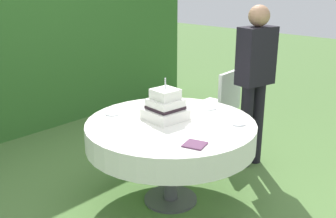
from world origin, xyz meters
name	(u,v)px	position (x,y,z in m)	size (l,w,h in m)	color
ground_plane	(171,200)	(0.00, 0.00, 0.00)	(20.00, 20.00, 0.00)	#547A3D
foliage_hedge	(11,21)	(0.00, 2.49, 1.35)	(5.38, 0.43, 2.69)	#336628
cake_table	(171,134)	(0.00, 0.00, 0.62)	(1.39, 1.39, 0.72)	#4C4C51
wedding_cake	(165,107)	(0.03, 0.09, 0.82)	(0.33, 0.33, 0.35)	white
serving_plate_near	(113,113)	(-0.19, 0.51, 0.73)	(0.13, 0.13, 0.01)	white
serving_plate_far	(210,108)	(0.50, -0.03, 0.73)	(0.11, 0.11, 0.01)	white
serving_plate_left	(238,123)	(0.33, -0.43, 0.73)	(0.13, 0.13, 0.01)	white
napkin_stack	(195,145)	(-0.23, -0.44, 0.73)	(0.15, 0.15, 0.01)	#603856
garden_chair	(221,102)	(1.21, 0.35, 0.54)	(0.42, 0.42, 0.89)	white
standing_person	(255,76)	(1.08, -0.12, 0.93)	(0.40, 0.27, 1.60)	black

